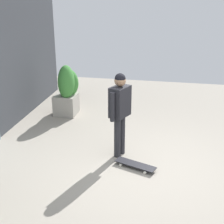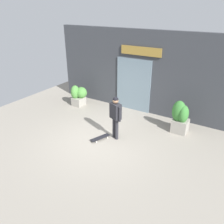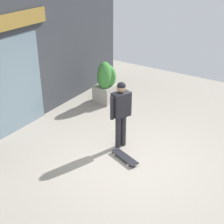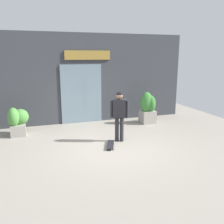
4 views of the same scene
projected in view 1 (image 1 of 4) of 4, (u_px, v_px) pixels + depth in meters
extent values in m
plane|color=gray|center=(136.00, 167.00, 6.16)|extent=(12.00, 12.00, 0.00)
cylinder|color=#28282D|center=(122.00, 134.00, 6.52)|extent=(0.13, 0.13, 0.84)
cylinder|color=#28282D|center=(117.00, 137.00, 6.40)|extent=(0.13, 0.13, 0.84)
cube|color=#232328|center=(120.00, 102.00, 6.20)|extent=(0.49, 0.40, 0.60)
cylinder|color=#232328|center=(127.00, 100.00, 6.40)|extent=(0.09, 0.09, 0.57)
cylinder|color=#232328|center=(112.00, 107.00, 6.01)|extent=(0.09, 0.09, 0.57)
sphere|color=#997051|center=(120.00, 81.00, 6.05)|extent=(0.22, 0.22, 0.22)
sphere|color=black|center=(120.00, 79.00, 6.03)|extent=(0.21, 0.21, 0.21)
cube|color=black|center=(135.00, 164.00, 6.11)|extent=(0.48, 0.82, 0.02)
cylinder|color=silver|center=(150.00, 167.00, 6.09)|extent=(0.05, 0.06, 0.05)
cylinder|color=silver|center=(145.00, 173.00, 5.91)|extent=(0.05, 0.06, 0.05)
cylinder|color=silver|center=(126.00, 160.00, 6.34)|extent=(0.05, 0.06, 0.05)
cylinder|color=silver|center=(120.00, 165.00, 6.16)|extent=(0.05, 0.06, 0.05)
cube|color=gray|center=(66.00, 104.00, 8.61)|extent=(0.59, 0.56, 0.54)
ellipsoid|color=#387A33|center=(66.00, 82.00, 8.27)|extent=(0.53, 0.42, 0.87)
ellipsoid|color=#387A33|center=(69.00, 83.00, 8.46)|extent=(0.39, 0.50, 0.71)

